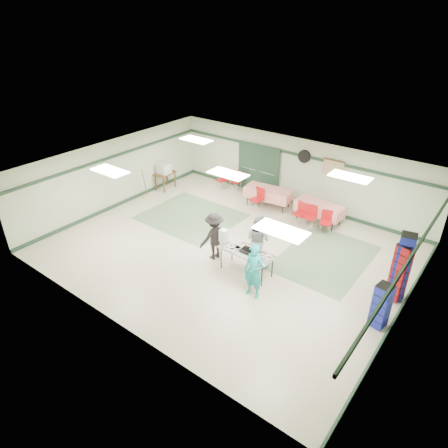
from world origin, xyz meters
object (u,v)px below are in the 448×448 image
Objects in this scene: crate_stack_blue_b at (381,306)px; chair_c at (326,220)px; volunteer_grey at (258,240)px; crate_stack_blue_a at (401,267)px; broom at (144,183)px; office_printer at (164,168)px; chair_loose_b at (223,178)px; volunteer_dark at (214,236)px; crate_stack_red at (400,272)px; dining_table_a at (319,208)px; chair_a at (311,214)px; chair_loose_a at (237,179)px; chair_b at (301,211)px; serving_table at (247,252)px; dining_table_b at (268,193)px; volunteer_teal at (254,271)px; chair_d at (258,197)px; printer_table at (165,175)px.

chair_c is at bearing 131.04° from crate_stack_blue_b.
volunteer_grey is 0.85× the size of crate_stack_blue_a.
crate_stack_blue_a is 1.61× the size of broom.
chair_loose_b is at bearing 37.49° from office_printer.
volunteer_dark is 5.40m from crate_stack_red.
chair_loose_b is at bearing -179.17° from dining_table_a.
chair_a is 0.44× the size of crate_stack_blue_a.
chair_a is 0.99× the size of chair_loose_a.
chair_loose_a is 8.38m from crate_stack_red.
chair_b is (1.12, 3.63, -0.26)m from volunteer_dark.
chair_loose_a is (-3.79, 4.74, -0.17)m from serving_table.
chair_b is at bearing -179.31° from volunteer_dark.
broom is (-6.30, -1.81, 0.12)m from chair_b.
chair_loose_b reaches higher than dining_table_b.
crate_stack_blue_b is (3.16, 0.93, -0.19)m from volunteer_teal.
dining_table_b is 1.11× the size of crate_stack_red.
volunteer_teal is at bearing -143.83° from crate_stack_blue_a.
chair_d is 2.06m from chair_loose_a.
volunteer_teal reaches higher than volunteer_dark.
crate_stack_blue_b is (0.00, -1.38, -0.39)m from crate_stack_blue_a.
crate_stack_blue_b is at bearing -19.34° from printer_table.
volunteer_teal reaches higher than printer_table.
chair_d is at bearing -172.39° from chair_b.
dining_table_a is 4.55m from crate_stack_blue_a.
office_printer reaches higher than dining_table_a.
volunteer_grey is at bearing -21.40° from office_printer.
volunteer_dark is 4.25m from dining_table_b.
crate_stack_blue_b is (8.33, -4.37, 0.13)m from chair_loose_b.
broom reaches higher than printer_table.
office_printer is at bearing -14.87° from volunteer_grey.
crate_stack_blue_b is (3.93, 0.16, -0.10)m from serving_table.
chair_b is at bearing 92.76° from serving_table.
chair_loose_b is 0.46× the size of crate_stack_red.
chair_c is at bearing 144.65° from crate_stack_red.
broom is (-2.05, -2.66, 0.16)m from chair_loose_b.
office_printer reaches higher than chair_c.
chair_a reaches higher than chair_c.
chair_a is (2.14, -0.57, -0.03)m from dining_table_b.
crate_stack_red is 1.41× the size of crate_stack_blue_b.
dining_table_b is at bearing 169.78° from chair_b.
volunteer_grey reaches higher than broom.
crate_stack_blue_b is (3.62, -4.10, 0.05)m from dining_table_a.
chair_loose_a is at bearing 149.28° from crate_stack_blue_b.
volunteer_dark is (-1.27, 0.06, 0.07)m from serving_table.
chair_loose_a is at bearing 147.81° from chair_c.
chair_a is 1.67× the size of office_printer.
volunteer_dark is 0.91× the size of crate_stack_red.
volunteer_grey is at bearing -27.95° from chair_loose_b.
serving_table is 1.09m from volunteer_teal.
crate_stack_red is at bearing 123.33° from volunteer_dark.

